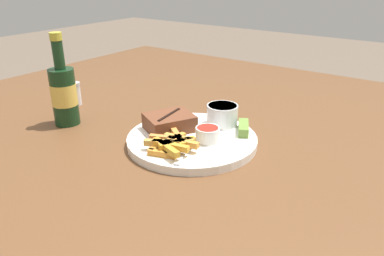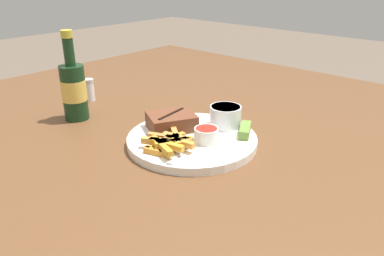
{
  "view_description": "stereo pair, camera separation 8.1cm",
  "coord_description": "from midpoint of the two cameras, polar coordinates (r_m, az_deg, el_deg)",
  "views": [
    {
      "loc": [
        -0.61,
        -0.44,
        1.12
      ],
      "look_at": [
        0.0,
        0.0,
        0.8
      ],
      "focal_mm": 35.0,
      "sensor_mm": 36.0,
      "label": 1
    },
    {
      "loc": [
        -0.56,
        -0.5,
        1.12
      ],
      "look_at": [
        0.0,
        0.0,
        0.8
      ],
      "focal_mm": 35.0,
      "sensor_mm": 36.0,
      "label": 2
    }
  ],
  "objects": [
    {
      "name": "beer_bottle",
      "position": [
        0.97,
        -21.27,
        4.96
      ],
      "size": [
        0.06,
        0.06,
        0.22
      ],
      "color": "#143319",
      "rests_on": "dining_table"
    },
    {
      "name": "fork_utensil",
      "position": [
        0.76,
        -4.29,
        -3.55
      ],
      "size": [
        0.13,
        0.06,
        0.0
      ],
      "rotation": [
        0.0,
        0.0,
        6.69
      ],
      "color": "#B7B7BC",
      "rests_on": "dinner_plate"
    },
    {
      "name": "dining_table",
      "position": [
        0.86,
        -2.74,
        -5.78
      ],
      "size": [
        1.53,
        1.66,
        0.76
      ],
      "color": "brown",
      "rests_on": "ground_plane"
    },
    {
      "name": "salt_shaker",
      "position": [
        1.12,
        -19.34,
        4.95
      ],
      "size": [
        0.03,
        0.03,
        0.07
      ],
      "color": "white",
      "rests_on": "dining_table"
    },
    {
      "name": "dinner_plate",
      "position": [
        0.83,
        -2.82,
        -1.9
      ],
      "size": [
        0.29,
        0.29,
        0.02
      ],
      "color": "white",
      "rests_on": "dining_table"
    },
    {
      "name": "steak_portion",
      "position": [
        0.86,
        -6.08,
        0.87
      ],
      "size": [
        0.13,
        0.12,
        0.04
      ],
      "color": "brown",
      "rests_on": "dinner_plate"
    },
    {
      "name": "pickle_spear",
      "position": [
        0.84,
        5.12,
        -0.04
      ],
      "size": [
        0.07,
        0.05,
        0.02
      ],
      "color": "olive",
      "rests_on": "dinner_plate"
    },
    {
      "name": "coleslaw_cup",
      "position": [
        0.87,
        1.98,
        2.13
      ],
      "size": [
        0.07,
        0.07,
        0.05
      ],
      "color": "white",
      "rests_on": "dinner_plate"
    },
    {
      "name": "dipping_sauce_cup",
      "position": [
        0.79,
        -0.44,
        -0.88
      ],
      "size": [
        0.05,
        0.05,
        0.03
      ],
      "color": "silver",
      "rests_on": "dinner_plate"
    },
    {
      "name": "fries_pile",
      "position": [
        0.77,
        -6.44,
        -2.33
      ],
      "size": [
        0.12,
        0.11,
        0.02
      ],
      "color": "#C78840",
      "rests_on": "dinner_plate"
    }
  ]
}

